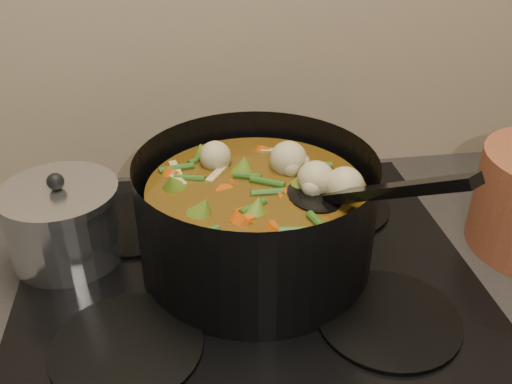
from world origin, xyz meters
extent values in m
cube|color=black|center=(0.00, 1.93, 0.89)|extent=(2.64, 0.64, 0.05)
cube|color=black|center=(0.00, 1.93, 0.92)|extent=(0.62, 0.54, 0.02)
cylinder|color=black|center=(-0.16, 1.80, 0.93)|extent=(0.18, 0.18, 0.01)
cylinder|color=black|center=(0.16, 1.80, 0.93)|extent=(0.18, 0.18, 0.01)
cylinder|color=black|center=(-0.16, 2.06, 0.93)|extent=(0.18, 0.18, 0.01)
cylinder|color=black|center=(0.16, 2.06, 0.93)|extent=(0.18, 0.18, 0.01)
cylinder|color=black|center=(0.01, 1.95, 1.01)|extent=(0.41, 0.41, 0.16)
cylinder|color=black|center=(0.01, 1.95, 0.94)|extent=(0.32, 0.32, 0.01)
cylinder|color=#58390F|center=(0.01, 1.95, 1.00)|extent=(0.29, 0.29, 0.11)
cylinder|color=#EA4E0B|center=(0.06, 1.95, 1.05)|extent=(0.03, 0.03, 0.03)
cylinder|color=#EA4E0B|center=(0.06, 2.01, 1.05)|extent=(0.04, 0.04, 0.03)
cylinder|color=#EA4E0B|center=(-0.02, 2.05, 1.05)|extent=(0.05, 0.04, 0.03)
cylinder|color=#EA4E0B|center=(-0.04, 1.96, 1.05)|extent=(0.03, 0.04, 0.03)
cylinder|color=#EA4E0B|center=(-0.06, 1.89, 1.05)|extent=(0.04, 0.04, 0.03)
cylinder|color=#EA4E0B|center=(0.01, 1.90, 1.05)|extent=(0.05, 0.05, 0.03)
cylinder|color=#EA4E0B|center=(0.08, 1.90, 1.05)|extent=(0.04, 0.04, 0.03)
cylinder|color=#EA4E0B|center=(0.12, 1.98, 1.05)|extent=(0.04, 0.03, 0.03)
cylinder|color=#EA4E0B|center=(0.03, 2.00, 1.05)|extent=(0.04, 0.05, 0.03)
cylinder|color=#EA4E0B|center=(-0.04, 2.02, 1.05)|extent=(0.04, 0.04, 0.03)
cylinder|color=#EA4E0B|center=(-0.03, 1.95, 1.05)|extent=(0.03, 0.03, 0.03)
sphere|color=tan|center=(0.08, 1.95, 1.06)|extent=(0.04, 0.04, 0.04)
sphere|color=tan|center=(-0.01, 2.01, 1.06)|extent=(0.04, 0.04, 0.04)
sphere|color=tan|center=(-0.03, 1.90, 1.06)|extent=(0.04, 0.04, 0.04)
sphere|color=tan|center=(0.08, 1.92, 1.06)|extent=(0.04, 0.04, 0.04)
cone|color=olive|center=(-0.03, 1.86, 1.06)|extent=(0.04, 0.04, 0.04)
cone|color=olive|center=(0.09, 1.89, 1.06)|extent=(0.04, 0.04, 0.04)
cone|color=olive|center=(0.08, 2.01, 1.06)|extent=(0.04, 0.04, 0.04)
cone|color=olive|center=(-0.04, 2.02, 1.06)|extent=(0.04, 0.04, 0.04)
cone|color=olive|center=(-0.07, 1.90, 1.06)|extent=(0.04, 0.04, 0.04)
cone|color=olive|center=(0.05, 1.86, 1.06)|extent=(0.04, 0.04, 0.04)
cylinder|color=#34601C|center=(0.05, 1.98, 1.05)|extent=(0.01, 0.04, 0.01)
cylinder|color=#34601C|center=(-0.01, 2.05, 1.05)|extent=(0.04, 0.03, 0.01)
cylinder|color=#34601C|center=(-0.07, 1.99, 1.05)|extent=(0.04, 0.02, 0.01)
cylinder|color=#34601C|center=(-0.05, 1.92, 1.05)|extent=(0.03, 0.04, 0.01)
cylinder|color=#34601C|center=(0.00, 1.90, 1.05)|extent=(0.03, 0.04, 0.01)
cylinder|color=#34601C|center=(0.08, 1.86, 1.05)|extent=(0.04, 0.02, 0.01)
cylinder|color=#34601C|center=(0.10, 1.94, 1.05)|extent=(0.04, 0.04, 0.01)
cylinder|color=#34601C|center=(0.06, 2.00, 1.05)|extent=(0.01, 0.04, 0.01)
cylinder|color=#34601C|center=(0.01, 1.99, 1.05)|extent=(0.04, 0.03, 0.01)
cylinder|color=#34601C|center=(-0.08, 2.00, 1.05)|extent=(0.04, 0.02, 0.01)
cylinder|color=#34601C|center=(-0.07, 1.91, 1.05)|extent=(0.03, 0.04, 0.01)
cylinder|color=#34601C|center=(0.00, 1.88, 1.05)|extent=(0.03, 0.04, 0.01)
cube|color=tan|center=(-0.06, 1.94, 1.05)|extent=(0.05, 0.01, 0.00)
cube|color=tan|center=(0.03, 1.87, 1.05)|extent=(0.02, 0.05, 0.00)
cube|color=tan|center=(0.09, 1.96, 1.05)|extent=(0.05, 0.03, 0.00)
cube|color=tan|center=(-0.01, 2.02, 1.05)|extent=(0.04, 0.04, 0.00)
cube|color=tan|center=(-0.06, 1.92, 1.05)|extent=(0.03, 0.05, 0.00)
ellipsoid|color=black|center=(0.09, 1.91, 1.05)|extent=(0.08, 0.10, 0.01)
cube|color=black|center=(0.15, 1.82, 1.11)|extent=(0.12, 0.18, 0.12)
cylinder|color=silver|center=(-0.25, 2.00, 0.98)|extent=(0.16, 0.16, 0.10)
cylinder|color=silver|center=(-0.25, 2.00, 1.03)|extent=(0.16, 0.16, 0.01)
sphere|color=black|center=(-0.25, 2.00, 1.05)|extent=(0.02, 0.02, 0.02)
camera|label=1|loc=(-0.08, 1.30, 1.44)|focal=40.00mm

